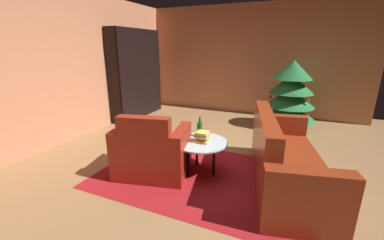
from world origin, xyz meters
name	(u,v)px	position (x,y,z in m)	size (l,w,h in m)	color
ground_plane	(204,165)	(0.00, 0.00, 0.00)	(8.02, 8.02, 0.00)	#966D44
wall_back	(251,61)	(0.00, 3.37, 1.39)	(5.67, 0.06, 2.79)	#CC7D56
wall_left	(61,67)	(-2.81, 0.00, 1.39)	(0.06, 6.80, 2.79)	#CC7D56
area_rug	(203,176)	(0.11, -0.33, 0.00)	(2.89, 1.90, 0.01)	maroon
bookshelf_unit	(140,74)	(-2.57, 2.07, 1.08)	(0.34, 1.71, 2.16)	black
armchair_red	(152,153)	(-0.57, -0.55, 0.33)	(1.11, 0.92, 0.92)	maroon
couch_red	(283,162)	(1.13, -0.08, 0.31)	(1.22, 2.17, 0.93)	maroon
coffee_table	(200,144)	(0.02, -0.22, 0.43)	(0.77, 0.77, 0.47)	black
book_stack_on_table	(202,137)	(0.05, -0.22, 0.54)	(0.22, 0.18, 0.15)	#CEC64C
bottle_on_table	(200,129)	(-0.07, -0.02, 0.59)	(0.08, 0.08, 0.30)	#175B27
decorated_tree	(290,94)	(1.06, 2.51, 0.74)	(1.15, 1.15, 1.48)	brown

